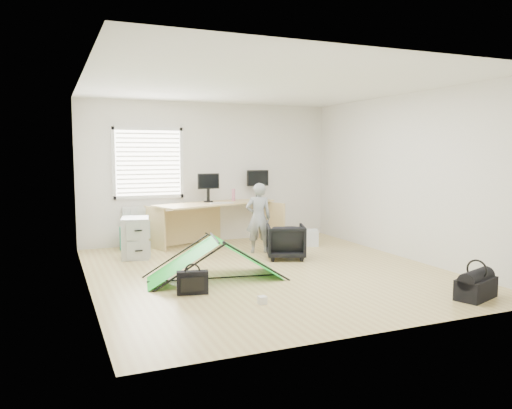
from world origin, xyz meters
name	(u,v)px	position (x,y,z in m)	size (l,w,h in m)	color
ground	(266,271)	(0.00, 0.00, 0.00)	(5.50, 5.50, 0.00)	tan
back_wall	(210,173)	(0.00, 2.75, 1.35)	(5.00, 0.02, 2.70)	silver
window	(148,163)	(-1.20, 2.71, 1.55)	(1.20, 0.06, 1.20)	silver
radiator	(150,222)	(-1.20, 2.67, 0.45)	(1.00, 0.12, 0.60)	silver
desk	(216,223)	(-0.03, 2.32, 0.40)	(2.36, 0.75, 0.80)	tan
filing_cabinet	(136,238)	(-1.63, 1.70, 0.34)	(0.43, 0.58, 0.67)	#A3A6A8
monitor_left	(208,192)	(-0.13, 2.44, 1.00)	(0.42, 0.09, 0.40)	black
monitor_right	(257,189)	(0.93, 2.56, 1.02)	(0.45, 0.10, 0.43)	black
keyboard	(222,203)	(0.02, 2.09, 0.81)	(0.42, 0.14, 0.02)	beige
thermos	(234,195)	(0.39, 2.48, 0.92)	(0.07, 0.07, 0.24)	#C76F89
office_chair	(286,241)	(0.65, 0.68, 0.28)	(0.61, 0.62, 0.57)	black
person	(258,218)	(0.42, 1.29, 0.61)	(0.45, 0.29, 1.22)	gray
kite	(215,259)	(-0.85, -0.16, 0.29)	(1.86, 0.81, 0.58)	green
storage_crate	(304,237)	(1.49, 1.61, 0.15)	(0.52, 0.36, 0.29)	silver
tote_bag	(130,238)	(-1.61, 2.41, 0.21)	(0.35, 0.15, 0.42)	#1F9274
laptop_bag	(193,283)	(-1.33, -0.76, 0.15)	(0.39, 0.12, 0.29)	black
white_box	(262,300)	(-0.69, -1.46, 0.05)	(0.09, 0.09, 0.09)	silver
duffel_bag	(476,288)	(1.75, -2.25, 0.12)	(0.57, 0.29, 0.25)	black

